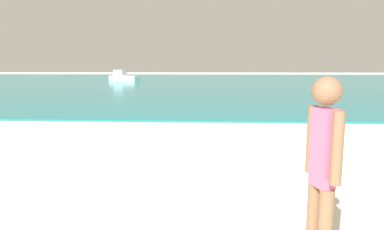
% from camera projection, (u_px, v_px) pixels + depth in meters
% --- Properties ---
extents(water, '(160.00, 60.00, 0.06)m').
position_uv_depth(water, '(202.00, 81.00, 40.21)').
color(water, teal).
rests_on(water, ground).
extents(person_standing, '(0.23, 0.38, 1.70)m').
position_uv_depth(person_standing, '(322.00, 170.00, 2.62)').
color(person_standing, '#936B4C').
rests_on(person_standing, ground).
extents(boat_far, '(3.98, 2.74, 1.30)m').
position_uv_depth(boat_far, '(124.00, 77.00, 39.18)').
color(boat_far, white).
rests_on(boat_far, water).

